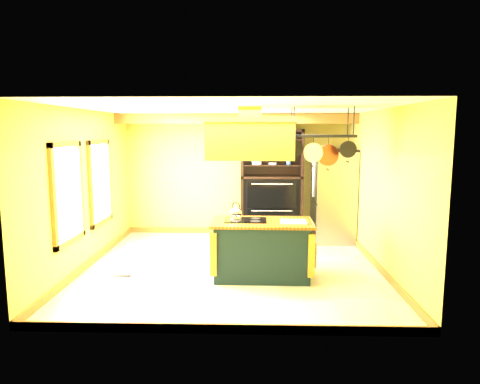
{
  "coord_description": "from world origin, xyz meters",
  "views": [
    {
      "loc": [
        0.34,
        -7.16,
        2.33
      ],
      "look_at": [
        0.13,
        0.3,
        1.27
      ],
      "focal_mm": 32.0,
      "sensor_mm": 36.0,
      "label": 1
    }
  ],
  "objects_px": {
    "refrigerator": "(333,197)",
    "hutch": "(271,196)",
    "range_hood": "(250,137)",
    "pot_rack": "(321,142)",
    "kitchen_island": "(262,249)"
  },
  "relations": [
    {
      "from": "kitchen_island",
      "to": "hutch",
      "type": "distance_m",
      "value": 2.8
    },
    {
      "from": "refrigerator",
      "to": "hutch",
      "type": "height_order",
      "value": "hutch"
    },
    {
      "from": "hutch",
      "to": "range_hood",
      "type": "bearing_deg",
      "value": -99.54
    },
    {
      "from": "kitchen_island",
      "to": "refrigerator",
      "type": "xyz_separation_m",
      "value": [
        1.57,
        2.41,
        0.47
      ]
    },
    {
      "from": "range_hood",
      "to": "pot_rack",
      "type": "bearing_deg",
      "value": 0.14
    },
    {
      "from": "kitchen_island",
      "to": "hutch",
      "type": "relative_size",
      "value": 0.68
    },
    {
      "from": "kitchen_island",
      "to": "refrigerator",
      "type": "height_order",
      "value": "refrigerator"
    },
    {
      "from": "refrigerator",
      "to": "hutch",
      "type": "xyz_separation_m",
      "value": [
        -1.3,
        0.34,
        -0.02
      ]
    },
    {
      "from": "range_hood",
      "to": "refrigerator",
      "type": "relative_size",
      "value": 0.74
    },
    {
      "from": "range_hood",
      "to": "hutch",
      "type": "xyz_separation_m",
      "value": [
        0.46,
        2.75,
        -1.33
      ]
    },
    {
      "from": "refrigerator",
      "to": "hutch",
      "type": "bearing_deg",
      "value": 165.3
    },
    {
      "from": "kitchen_island",
      "to": "pot_rack",
      "type": "distance_m",
      "value": 1.93
    },
    {
      "from": "kitchen_island",
      "to": "pot_rack",
      "type": "relative_size",
      "value": 1.55
    },
    {
      "from": "range_hood",
      "to": "pot_rack",
      "type": "xyz_separation_m",
      "value": [
        1.1,
        0.0,
        -0.07
      ]
    },
    {
      "from": "range_hood",
      "to": "hutch",
      "type": "distance_m",
      "value": 3.09
    }
  ]
}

